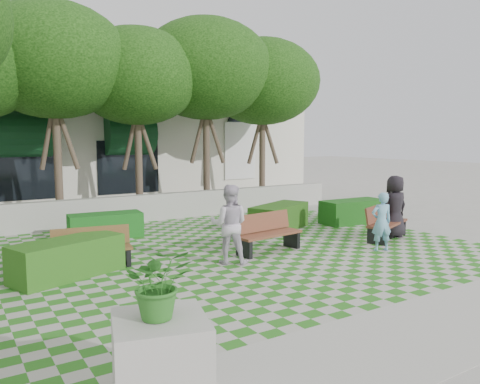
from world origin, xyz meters
TOP-DOWN VIEW (x-y plane):
  - ground at (0.00, 0.00)m, footprint 90.00×90.00m
  - lawn at (0.00, 1.00)m, footprint 12.00×12.00m
  - sidewalk_south at (0.00, -4.70)m, footprint 16.00×2.00m
  - retaining_wall at (0.00, 6.20)m, footprint 15.00×0.36m
  - bench_east at (4.27, -0.10)m, footprint 1.91×1.22m
  - bench_mid at (0.64, 0.48)m, footprint 1.87×0.83m
  - bench_west at (-3.41, 1.34)m, footprint 1.73×0.81m
  - hedge_east at (5.35, 2.17)m, footprint 2.23×0.98m
  - hedge_midright at (2.58, 2.53)m, footprint 2.41×1.73m
  - hedge_midleft at (-2.26, 4.24)m, footprint 2.05×0.97m
  - hedge_west at (-4.01, 0.90)m, footprint 2.36×1.58m
  - planter_front at (-4.23, -4.39)m, footprint 1.17×1.17m
  - person_blue at (3.09, -0.99)m, footprint 0.63×0.52m
  - person_dark at (4.65, -0.10)m, footprint 0.90×0.62m
  - person_white at (-0.70, 0.05)m, footprint 1.10×1.05m
  - tree_row at (-1.86, 5.95)m, footprint 17.70×13.40m
  - building at (0.93, 14.08)m, footprint 18.00×8.92m

SIDE VIEW (x-z plane):
  - ground at x=0.00m, z-range 0.00..0.00m
  - sidewalk_south at x=0.00m, z-range 0.00..0.01m
  - lawn at x=0.00m, z-range 0.01..0.01m
  - hedge_midleft at x=-2.26m, z-range 0.00..0.70m
  - hedge_east at x=5.35m, z-range 0.00..0.77m
  - hedge_west at x=-4.01m, z-range 0.00..0.77m
  - hedge_midright at x=2.58m, z-range 0.00..0.78m
  - bench_west at x=-3.41m, z-range -0.02..0.86m
  - retaining_wall at x=0.00m, z-range 0.00..0.90m
  - bench_mid at x=0.64m, z-range -0.02..0.93m
  - bench_east at x=4.27m, z-range -0.02..0.94m
  - planter_front at x=-4.23m, z-range -0.16..1.54m
  - person_blue at x=3.09m, z-range 0.00..1.47m
  - person_dark at x=4.65m, z-range 0.00..1.76m
  - person_white at x=-0.70m, z-range 0.00..1.78m
  - building at x=0.93m, z-range -0.06..5.09m
  - tree_row at x=-1.86m, z-range 1.47..8.88m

